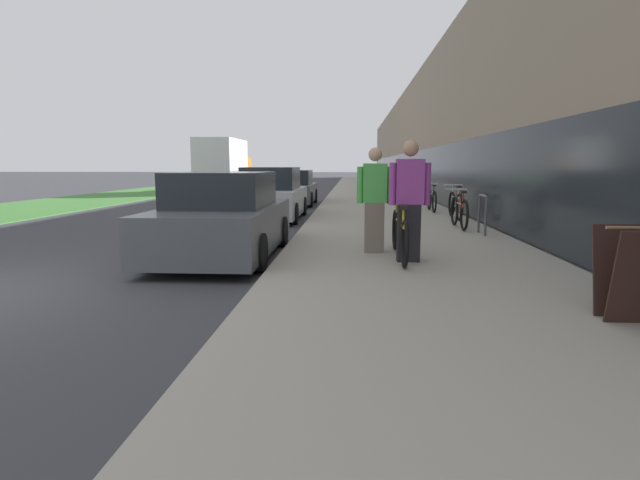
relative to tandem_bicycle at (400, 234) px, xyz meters
The scene contains 15 objects.
sidewalk_slab 18.53m from the tandem_bicycle, 89.14° to the left, with size 4.47×70.00×0.15m.
storefront_facade 27.70m from the tandem_bicycle, 74.12° to the left, with size 10.01×70.00×6.38m.
lawn_strip 25.96m from the tandem_bicycle, 119.78° to the left, with size 5.16×70.00×0.03m.
tandem_bicycle is the anchor object (origin of this frame).
person_rider 0.62m from the tandem_bicycle, 68.83° to the right, with size 0.62×0.24×1.82m.
person_bystander 0.81m from the tandem_bicycle, 127.03° to the left, with size 0.59×0.23×1.75m.
bike_rack_hoop 3.48m from the tandem_bicycle, 54.82° to the left, with size 0.05×0.60×0.84m.
cruiser_bike_nearest 4.27m from the tandem_bicycle, 65.93° to the left, with size 0.52×1.78×0.89m.
cruiser_bike_middle 6.32m from the tandem_bicycle, 70.87° to the left, with size 0.52×1.77×0.92m.
cruiser_bike_farthest 8.30m from the tandem_bicycle, 77.75° to the left, with size 0.52×1.70×0.87m.
sandwich_board_sign 3.63m from the tandem_bicycle, 58.64° to the right, with size 0.56×0.56×0.90m.
parked_sedan_curbside 3.08m from the tandem_bicycle, 167.46° to the left, with size 1.90×4.07×1.49m.
vintage_roadster_curbside 7.54m from the tandem_bicycle, 114.67° to the left, with size 1.82×4.13×1.55m.
parked_sedan_far 12.76m from the tandem_bicycle, 104.58° to the left, with size 1.88×4.07×1.41m.
moving_truck 23.48m from the tandem_bicycle, 111.13° to the left, with size 2.22×6.25×3.11m.
Camera 1 is at (5.18, -5.40, 1.61)m, focal length 28.00 mm.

